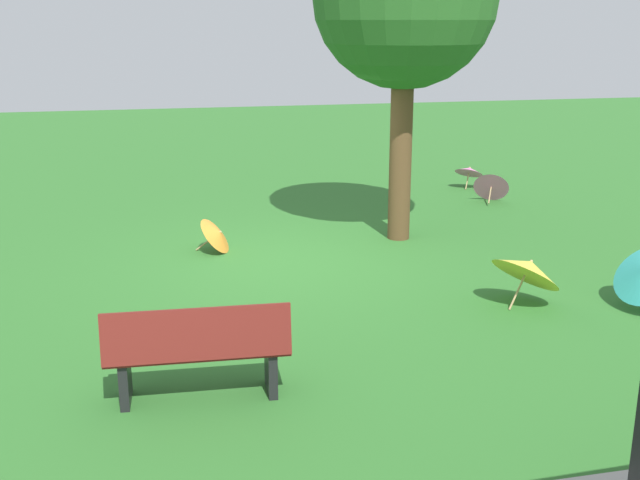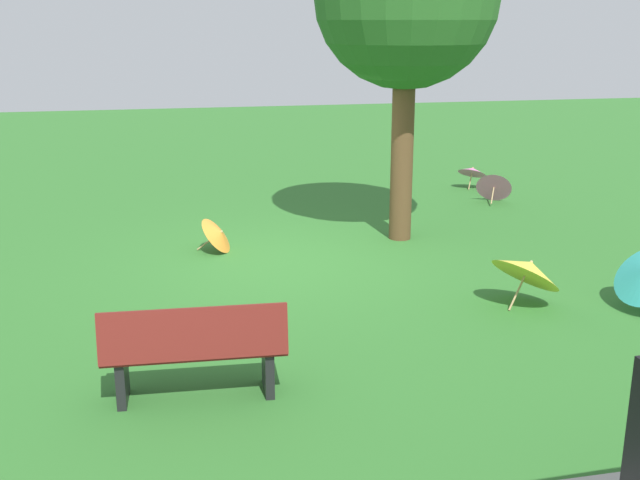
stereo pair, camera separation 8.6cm
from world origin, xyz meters
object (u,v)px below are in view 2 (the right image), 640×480
(park_bench, at_px, (195,351))
(parasol_orange_0, at_px, (219,234))
(parasol_pink_1, at_px, (472,171))
(parasol_yellow_0, at_px, (528,269))
(parasol_pink_2, at_px, (494,186))

(park_bench, distance_m, parasol_orange_0, 4.54)
(park_bench, xyz_separation_m, parasol_pink_1, (-5.91, -7.83, -0.11))
(park_bench, bearing_deg, parasol_pink_1, -127.06)
(parasol_yellow_0, xyz_separation_m, parasol_pink_2, (-1.90, -5.09, -0.15))
(parasol_pink_2, xyz_separation_m, parasol_orange_0, (5.24, 2.13, -0.04))
(park_bench, height_order, parasol_pink_2, park_bench)
(parasol_yellow_0, height_order, parasol_pink_2, parasol_yellow_0)
(park_bench, distance_m, parasol_yellow_0, 4.22)
(parasol_yellow_0, relative_size, parasol_orange_0, 1.52)
(parasol_pink_1, bearing_deg, parasol_orange_0, 32.06)
(parasol_pink_1, height_order, parasol_orange_0, parasol_orange_0)
(parasol_yellow_0, xyz_separation_m, parasol_orange_0, (3.34, -2.96, -0.18))
(park_bench, height_order, parasol_yellow_0, park_bench)
(park_bench, distance_m, parasol_pink_2, 8.83)
(parasol_pink_2, bearing_deg, park_bench, 48.64)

